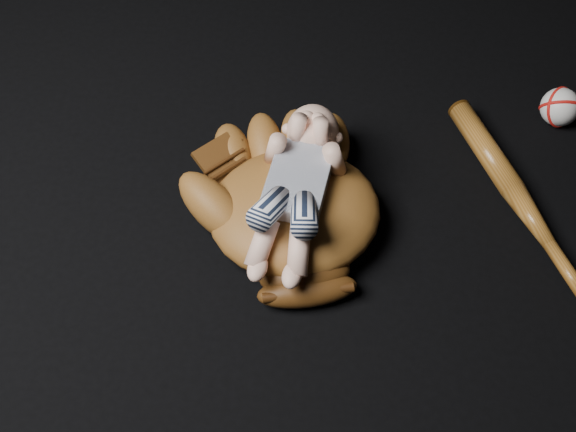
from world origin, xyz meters
The scene contains 4 objects.
baseball_glove centered at (-0.08, -0.09, 0.07)m, with size 0.38×0.43×0.14m, color brown, non-canonical shape.
newborn_baby centered at (-0.08, -0.10, 0.12)m, with size 0.16×0.36×0.14m, color #EBB397, non-canonical shape.
baseball_bat centered at (0.34, -0.03, 0.02)m, with size 0.05×0.49×0.05m, color brown, non-canonical shape.
baseball centered at (0.45, 0.20, 0.04)m, with size 0.08×0.08×0.08m, color white.
Camera 1 is at (-0.07, -0.85, 1.08)m, focal length 45.00 mm.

